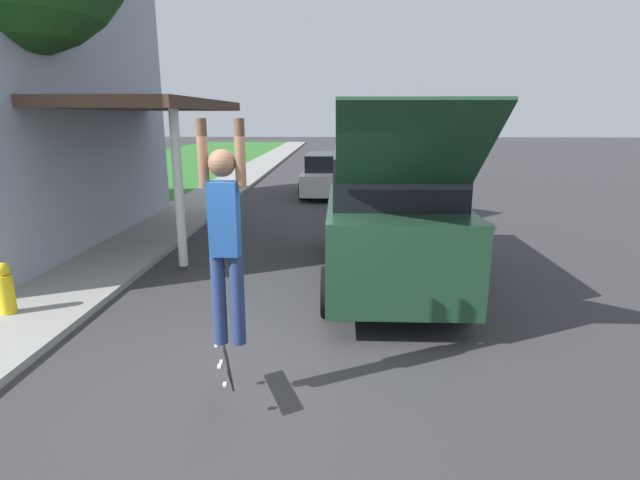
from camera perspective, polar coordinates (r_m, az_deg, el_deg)
The scene contains 7 objects.
ground_plane at distance 5.48m, azimuth -5.37°, elevation -15.15°, with size 120.00×120.00×0.00m, color #333335.
sidewalk at distance 11.85m, azimuth -19.01°, elevation 0.51°, with size 1.80×80.00×0.10m.
suv_parked at distance 8.18m, azimuth 7.64°, elevation 3.30°, with size 2.02×5.87×2.83m.
car_down_street at distance 17.57m, azimuth 1.08°, elevation 7.48°, with size 1.92×4.47×1.39m.
skateboarder at distance 4.47m, azimuth -10.80°, elevation 0.90°, with size 0.41×0.24×2.04m.
skateboard at distance 4.86m, azimuth -10.66°, elevation -13.61°, with size 0.31×0.76×0.27m.
fire_hydrant at distance 7.82m, azimuth -32.27°, elevation -4.75°, with size 0.20×0.20×0.70m.
Camera 1 is at (0.68, -4.74, 2.67)m, focal length 28.00 mm.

